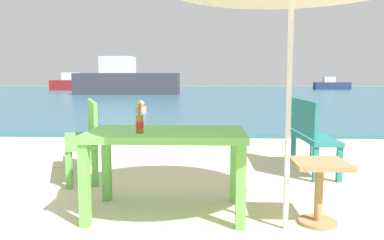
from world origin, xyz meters
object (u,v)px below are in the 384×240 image
object	(u,v)px
beer_bottle_amber	(140,122)
side_table_wood	(319,183)
bench_teal_center	(309,131)
bench_green_left	(85,133)
picnic_table_green	(166,143)
boat_cargo_ship	(75,84)
swimmer_person	(141,108)
boat_sailboat	(332,85)
boat_ferry	(126,81)

from	to	relation	value
beer_bottle_amber	side_table_wood	size ratio (longest dim) A/B	0.49
bench_teal_center	bench_green_left	xyz separation A→B (m)	(-2.89, -0.35, 0.00)
side_table_wood	picnic_table_green	bearing A→B (deg)	171.18
boat_cargo_ship	swimmer_person	bearing A→B (deg)	-65.69
picnic_table_green	side_table_wood	bearing A→B (deg)	-8.82
bench_teal_center	swimmer_person	distance (m)	8.46
picnic_table_green	boat_sailboat	xyz separation A→B (m)	(13.79, 37.37, -0.08)
boat_ferry	swimmer_person	bearing A→B (deg)	-75.77
beer_bottle_amber	bench_green_left	xyz separation A→B (m)	(-0.96, 1.45, -0.31)
bench_green_left	swimmer_person	size ratio (longest dim) A/B	3.05
beer_bottle_amber	side_table_wood	bearing A→B (deg)	-1.54
bench_teal_center	boat_cargo_ship	distance (m)	35.71
swimmer_person	bench_teal_center	bearing A→B (deg)	-64.87
boat_ferry	picnic_table_green	bearing A→B (deg)	-76.88
picnic_table_green	boat_cargo_ship	distance (m)	36.56
side_table_wood	boat_sailboat	xyz separation A→B (m)	(12.48, 37.57, 0.22)
bench_green_left	beer_bottle_amber	bearing A→B (deg)	-56.65
picnic_table_green	beer_bottle_amber	distance (m)	0.33
boat_sailboat	boat_cargo_ship	world-z (taller)	boat_cargo_ship
swimmer_person	boat_sailboat	xyz separation A→B (m)	(15.66, 28.07, 0.33)
boat_ferry	boat_cargo_ship	bearing A→B (deg)	126.13
bench_teal_center	boat_sailboat	world-z (taller)	boat_sailboat
bench_teal_center	boat_sailboat	xyz separation A→B (m)	(12.07, 35.72, 0.03)
beer_bottle_amber	bench_teal_center	distance (m)	2.66
bench_teal_center	boat_ferry	distance (m)	23.33
boat_sailboat	beer_bottle_amber	bearing A→B (deg)	-110.46
picnic_table_green	boat_ferry	xyz separation A→B (m)	(-5.55, 23.81, 0.42)
swimmer_person	boat_sailboat	world-z (taller)	boat_sailboat
picnic_table_green	side_table_wood	size ratio (longest dim) A/B	2.59
boat_sailboat	boat_ferry	size ratio (longest dim) A/B	0.50
bench_green_left	boat_sailboat	distance (m)	39.05
picnic_table_green	side_table_wood	world-z (taller)	picnic_table_green
beer_bottle_amber	boat_ferry	bearing A→B (deg)	102.56
boat_sailboat	bench_green_left	bearing A→B (deg)	-112.52
swimmer_person	boat_cargo_ship	distance (m)	27.25
side_table_wood	bench_green_left	xyz separation A→B (m)	(-2.47, 1.50, 0.19)
beer_bottle_amber	boat_sailboat	xyz separation A→B (m)	(14.00, 37.53, -0.28)
bench_green_left	boat_ferry	distance (m)	22.95
bench_teal_center	boat_ferry	bearing A→B (deg)	108.16
beer_bottle_amber	bench_green_left	distance (m)	1.77
picnic_table_green	bench_green_left	size ratio (longest dim) A/B	1.12
side_table_wood	boat_ferry	size ratio (longest dim) A/B	0.07
bench_green_left	swimmer_person	bearing A→B (deg)	95.02
swimmer_person	boat_ferry	world-z (taller)	boat_ferry
side_table_wood	boat_cargo_ship	size ratio (longest dim) A/B	0.11
side_table_wood	bench_teal_center	size ratio (longest dim) A/B	0.45
boat_sailboat	boat_cargo_ship	size ratio (longest dim) A/B	0.77
bench_teal_center	boat_sailboat	bearing A→B (deg)	71.33
bench_teal_center	bench_green_left	bearing A→B (deg)	-173.03
swimmer_person	boat_sailboat	size ratio (longest dim) A/B	0.11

